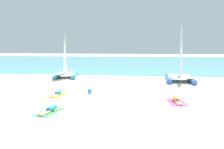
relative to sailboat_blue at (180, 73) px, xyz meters
The scene contains 11 objects.
ground_plane 6.90m from the sailboat_blue, behind, with size 120.00×120.00×0.00m, color white.
ocean_water 24.14m from the sailboat_blue, 106.47° to the left, with size 120.00×40.00×0.05m, color #5BB2C1.
sailboat_blue is the anchor object (origin of this frame).
sailboat_teal 12.90m from the sailboat_blue, behind, with size 3.18×4.31×5.12m.
towel_left 12.97m from the sailboat_blue, 146.50° to the right, with size 1.10×1.90×0.01m, color yellow.
sunbather_left 12.92m from the sailboat_blue, 146.73° to the right, with size 0.58×1.57×0.30m.
towel_middle 14.72m from the sailboat_blue, 131.70° to the right, with size 1.10×1.90×0.01m, color #4CB266.
sunbather_middle 14.65m from the sailboat_blue, 131.81° to the right, with size 0.78×1.55×0.30m.
towel_right 8.54m from the sailboat_blue, 103.89° to the right, with size 1.10×1.90×0.01m, color #D84C99.
sunbather_right 8.47m from the sailboat_blue, 104.03° to the right, with size 0.57×1.57×0.30m.
beach_ball 10.51m from the sailboat_blue, 143.23° to the right, with size 0.38×0.38×0.38m, color #337FE5.
Camera 1 is at (1.79, -12.03, 3.88)m, focal length 32.43 mm.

